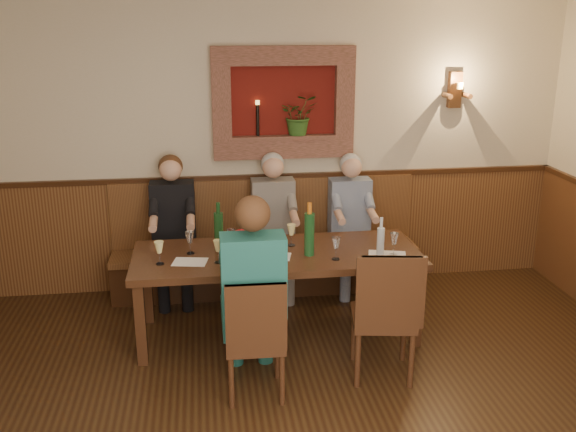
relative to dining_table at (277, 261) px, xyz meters
name	(u,v)px	position (x,y,z in m)	size (l,w,h in m)	color
room_shell	(319,171)	(0.00, -1.85, 1.21)	(6.04, 6.04, 2.82)	beige
wainscoting	(316,392)	(0.00, -1.85, -0.09)	(6.02, 6.02, 1.15)	#512C17
wall_niche	(288,108)	(0.24, 1.09, 1.13)	(1.36, 0.30, 1.06)	#61130D
wall_sconce	(455,91)	(1.90, 1.08, 1.27)	(0.25, 0.20, 0.35)	#512C17
dining_table	(277,261)	(0.00, 0.00, 0.00)	(2.40, 0.90, 0.75)	#341F0F
bench	(266,259)	(0.00, 0.94, -0.35)	(3.00, 0.45, 1.11)	#381E0F
chair_near_left	(255,360)	(-0.27, -0.91, -0.40)	(0.43, 0.43, 0.94)	#341F0F
chair_near_right	(382,339)	(0.71, -0.78, -0.37)	(0.53, 0.53, 1.04)	#341F0F
person_bench_left	(174,242)	(-0.89, 0.84, -0.09)	(0.41, 0.51, 1.41)	black
person_bench_mid	(274,238)	(0.07, 0.84, -0.09)	(0.41, 0.51, 1.41)	#54504D
person_bench_right	(351,236)	(0.83, 0.84, -0.11)	(0.40, 0.49, 1.38)	navy
person_chair_front	(253,308)	(-0.27, -0.78, -0.05)	(0.45, 0.55, 1.50)	#1A505C
spittoon_bucket	(246,246)	(-0.26, -0.12, 0.19)	(0.20, 0.20, 0.23)	red
wine_bottle_green_a	(309,233)	(0.26, -0.10, 0.26)	(0.09, 0.09, 0.45)	#19471E
wine_bottle_green_b	(219,230)	(-0.48, 0.13, 0.25)	(0.10, 0.10, 0.42)	#19471E
water_bottle	(381,241)	(0.83, -0.22, 0.21)	(0.06, 0.06, 0.34)	silver
tasting_sheet_a	(190,262)	(-0.72, -0.12, 0.08)	(0.27, 0.19, 0.00)	white
tasting_sheet_b	(275,256)	(-0.03, -0.09, 0.08)	(0.26, 0.19, 0.00)	white
tasting_sheet_c	(387,255)	(0.90, -0.19, 0.08)	(0.31, 0.22, 0.00)	white
tasting_sheet_d	(256,266)	(-0.20, -0.28, 0.08)	(0.31, 0.22, 0.00)	white
wine_glass_0	(281,248)	(0.01, -0.16, 0.17)	(0.08, 0.08, 0.19)	#F9F095
wine_glass_1	(159,253)	(-0.96, -0.14, 0.17)	(0.08, 0.08, 0.19)	#F9F095
wine_glass_2	(255,258)	(-0.21, -0.35, 0.17)	(0.08, 0.08, 0.19)	#F9F095
wine_glass_3	(218,251)	(-0.49, -0.17, 0.17)	(0.08, 0.08, 0.19)	#F9F095
wine_glass_4	(190,243)	(-0.72, 0.07, 0.17)	(0.08, 0.08, 0.19)	white
wine_glass_5	(231,240)	(-0.38, 0.08, 0.17)	(0.08, 0.08, 0.19)	white
wine_glass_6	(291,235)	(0.14, 0.15, 0.17)	(0.08, 0.08, 0.19)	#F9F095
wine_glass_7	(394,244)	(0.95, -0.19, 0.17)	(0.08, 0.08, 0.19)	white
wine_glass_8	(336,248)	(0.45, -0.23, 0.17)	(0.08, 0.08, 0.19)	white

